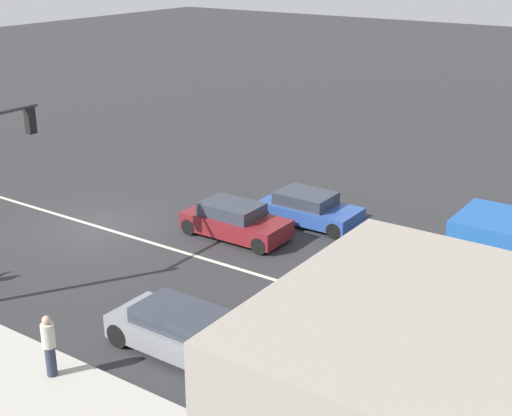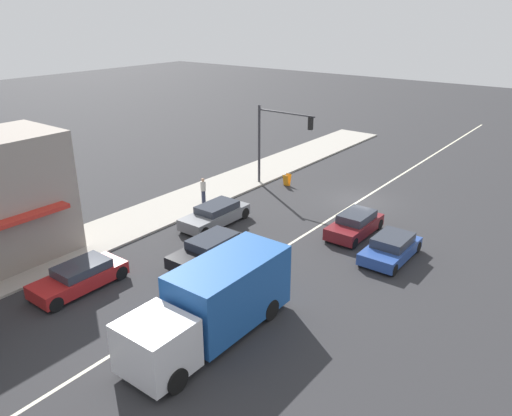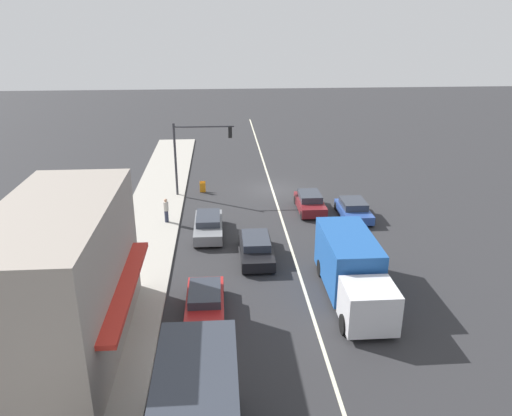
{
  "view_description": "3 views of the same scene",
  "coord_description": "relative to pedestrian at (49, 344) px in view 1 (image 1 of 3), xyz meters",
  "views": [
    {
      "loc": [
        17.48,
        19.48,
        10.25
      ],
      "look_at": [
        -0.2,
        7.29,
        2.25
      ],
      "focal_mm": 50.0,
      "sensor_mm": 36.0,
      "label": 1
    },
    {
      "loc": [
        -13.42,
        28.76,
        11.86
      ],
      "look_at": [
        1.56,
        9.21,
        2.05
      ],
      "focal_mm": 35.0,
      "sensor_mm": 36.0,
      "label": 2
    },
    {
      "loc": [
        4.08,
        38.14,
        12.99
      ],
      "look_at": [
        1.91,
        8.11,
        1.51
      ],
      "focal_mm": 35.0,
      "sensor_mm": 36.0,
      "label": 3
    }
  ],
  "objects": [
    {
      "name": "coupe_blue",
      "position": [
        -12.84,
        -0.18,
        -0.41
      ],
      "size": [
        1.9,
        3.89,
        1.21
      ],
      "color": "#284793",
      "rests_on": "ground"
    },
    {
      "name": "suv_grey",
      "position": [
        -2.84,
        2.02,
        -0.37
      ],
      "size": [
        1.78,
        4.51,
        1.26
      ],
      "color": "slate",
      "rests_on": "ground"
    },
    {
      "name": "sedan_maroon",
      "position": [
        -10.04,
        -1.69,
        -0.37
      ],
      "size": [
        1.79,
        3.99,
        1.29
      ],
      "color": "maroon",
      "rests_on": "ground"
    },
    {
      "name": "suv_black",
      "position": [
        -5.64,
        5.53,
        -0.4
      ],
      "size": [
        1.84,
        4.53,
        1.22
      ],
      "color": "black",
      "rests_on": "ground"
    },
    {
      "name": "pedestrian",
      "position": [
        0.0,
        0.0,
        0.0
      ],
      "size": [
        0.34,
        0.34,
        1.66
      ],
      "color": "#282D42",
      "rests_on": "sidewalk_right"
    },
    {
      "name": "lane_marking_center",
      "position": [
        -7.84,
        -6.65,
        -0.99
      ],
      "size": [
        0.16,
        60.0,
        0.01
      ],
      "primitive_type": "cube",
      "color": "beige",
      "rests_on": "ground"
    }
  ]
}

